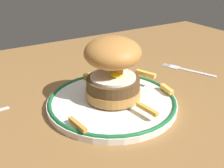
% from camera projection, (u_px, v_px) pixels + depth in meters
% --- Properties ---
extents(ground_plane, '(1.42, 1.01, 0.04)m').
position_uv_depth(ground_plane, '(105.00, 127.00, 0.50)').
color(ground_plane, brown).
extents(dinner_plate, '(0.25, 0.25, 0.02)m').
position_uv_depth(dinner_plate, '(112.00, 101.00, 0.53)').
color(dinner_plate, white).
rests_on(dinner_plate, ground_plane).
extents(burger, '(0.16, 0.16, 0.12)m').
position_uv_depth(burger, '(113.00, 67.00, 0.51)').
color(burger, '#B27939').
rests_on(burger, dinner_plate).
extents(fries_pile, '(0.22, 0.23, 0.03)m').
position_uv_depth(fries_pile, '(125.00, 84.00, 0.56)').
color(fries_pile, gold).
rests_on(fries_pile, dinner_plate).
extents(fork, '(0.07, 0.14, 0.00)m').
position_uv_depth(fork, '(186.00, 69.00, 0.69)').
color(fork, silver).
rests_on(fork, ground_plane).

